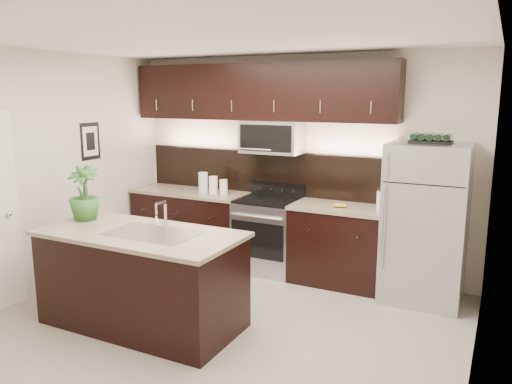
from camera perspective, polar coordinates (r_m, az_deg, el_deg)
ground at (r=5.01m, az=-4.56°, el=-15.22°), size 4.50×4.50×0.00m
room_walls at (r=4.55m, az=-6.33°, el=4.43°), size 4.52×4.02×2.71m
counter_run at (r=6.43m, az=-0.27°, el=-4.69°), size 3.51×0.65×0.94m
upper_fixtures at (r=6.31m, az=0.54°, el=10.37°), size 3.49×0.40×1.66m
island at (r=5.01m, az=-12.90°, el=-9.61°), size 1.96×0.96×0.94m
sink_faucet at (r=4.78m, az=-11.68°, el=-4.47°), size 0.84×0.50×0.28m
refrigerator at (r=5.66m, az=18.80°, el=-3.39°), size 0.83×0.75×1.72m
wine_rack at (r=5.52m, az=19.38°, el=5.77°), size 0.42×0.26×0.10m
plant at (r=5.42m, az=-19.04°, el=-0.09°), size 0.42×0.42×0.57m
canisters at (r=6.56m, az=-5.18°, el=0.87°), size 0.41×0.14×0.27m
french_press at (r=5.71m, az=14.18°, el=-0.88°), size 0.12×0.12×0.34m
bananas at (r=5.83m, az=9.17°, el=-1.47°), size 0.18×0.15×0.05m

